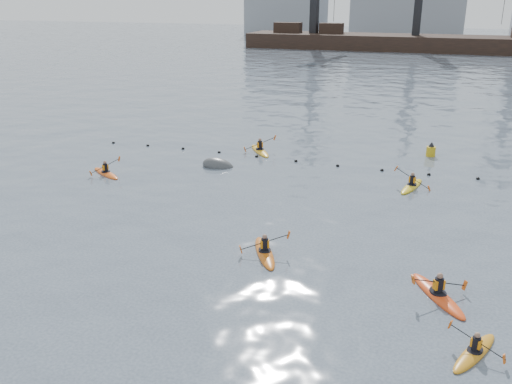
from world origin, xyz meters
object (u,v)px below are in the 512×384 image
nav_buoy (431,151)px  kayaker_3 (412,186)px  kayaker_0 (265,252)px  kayaker_5 (260,150)px  mooring_buoy (218,166)px  kayaker_4 (438,294)px  kayaker_2 (106,173)px  kayaker_1 (475,352)px

nav_buoy → kayaker_3: bearing=-95.9°
kayaker_0 → kayaker_5: kayaker_5 is taller
kayaker_3 → kayaker_5: 12.22m
mooring_buoy → nav_buoy: nav_buoy is taller
kayaker_4 → kayaker_2: bearing=-56.0°
kayaker_4 → mooring_buoy: bearing=-74.2°
kayaker_3 → nav_buoy: kayaker_3 is taller
kayaker_3 → kayaker_5: (-11.36, 4.52, 0.01)m
kayaker_5 → kayaker_3: bearing=-57.7°
kayaker_1 → kayaker_4: (-1.26, 3.37, 0.02)m
kayaker_1 → kayaker_5: (-14.54, 20.75, 0.02)m
kayaker_2 → kayaker_5: 11.51m
kayaker_2 → nav_buoy: nav_buoy is taller
kayaker_2 → kayaker_3: bearing=-47.6°
kayaker_3 → mooring_buoy: 12.83m
kayaker_5 → mooring_buoy: 4.72m
kayaker_0 → kayaker_5: bearing=81.3°
kayaker_0 → kayaker_4: bearing=-37.9°
kayaker_2 → kayaker_4: (21.06, -8.90, 0.01)m
kayaker_5 → kayaker_4: bearing=-88.6°
mooring_buoy → nav_buoy: (13.61, 7.48, 0.36)m
kayaker_0 → kayaker_3: 12.87m
kayaker_1 → kayaker_3: bearing=126.3°
kayaker_3 → mooring_buoy: size_ratio=1.52×
kayaker_1 → kayaker_4: 3.60m
kayaker_4 → nav_buoy: size_ratio=2.85×
kayaker_1 → mooring_buoy: bearing=159.8°
kayaker_4 → kayaker_3: bearing=-114.6°
kayaker_2 → kayaker_3: kayaker_3 is taller
kayaker_1 → nav_buoy: 23.87m
kayaker_0 → mooring_buoy: size_ratio=1.49×
kayaker_0 → nav_buoy: size_ratio=2.78×
kayaker_1 → mooring_buoy: kayaker_1 is taller
kayaker_0 → kayaker_3: bearing=35.8°
kayaker_3 → kayaker_4: 13.00m
kayaker_5 → kayaker_0: bearing=-106.3°
kayaker_5 → mooring_buoy: bearing=-144.2°
kayaker_2 → kayaker_5: size_ratio=0.91×
kayaker_2 → nav_buoy: bearing=-29.4°
mooring_buoy → kayaker_1: bearing=-45.4°
kayaker_1 → kayaker_2: (-22.32, 12.27, 0.01)m
nav_buoy → kayaker_4: bearing=-86.8°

